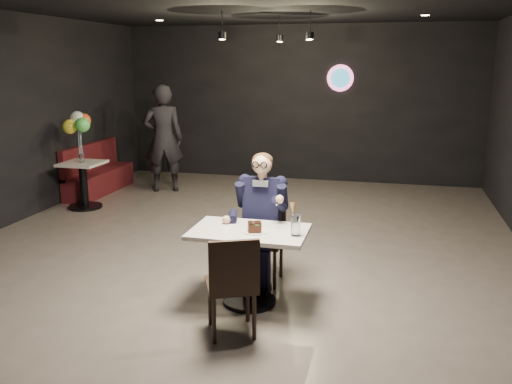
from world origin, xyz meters
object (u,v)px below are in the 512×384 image
(seated_man, at_px, (263,217))
(chair_near, at_px, (231,283))
(main_table, at_px, (249,267))
(passerby, at_px, (163,139))
(sundae_glass, at_px, (296,225))
(chair_far, at_px, (262,241))
(side_table, at_px, (84,185))
(balloon_vase, at_px, (82,158))
(booth_bench, at_px, (99,169))

(seated_man, bearing_deg, chair_near, -90.00)
(main_table, height_order, passerby, passerby)
(sundae_glass, bearing_deg, main_table, 172.00)
(chair_near, distance_m, passerby, 5.55)
(chair_far, relative_size, chair_near, 1.00)
(chair_far, height_order, chair_near, same)
(side_table, distance_m, balloon_vase, 0.43)
(chair_near, distance_m, balloon_vase, 4.88)
(sundae_glass, distance_m, balloon_vase, 4.86)
(side_table, relative_size, passerby, 0.40)
(chair_near, relative_size, passerby, 0.48)
(passerby, bearing_deg, seated_man, 104.84)
(side_table, bearing_deg, balloon_vase, 0.00)
(chair_near, xyz_separation_m, sundae_glass, (0.46, 0.55, 0.39))
(main_table, height_order, seated_man, seated_man)
(chair_near, distance_m, booth_bench, 5.80)
(main_table, bearing_deg, booth_bench, 134.93)
(side_table, bearing_deg, chair_near, -44.34)
(chair_far, bearing_deg, passerby, 126.35)
(chair_far, xyz_separation_m, sundae_glass, (0.46, -0.61, 0.39))
(main_table, relative_size, chair_near, 1.20)
(chair_far, height_order, seated_man, seated_man)
(side_table, relative_size, balloon_vase, 5.68)
(seated_man, height_order, sundae_glass, seated_man)
(sundae_glass, bearing_deg, balloon_vase, 144.07)
(chair_far, distance_m, side_table, 4.14)
(seated_man, relative_size, balloon_vase, 10.65)
(chair_near, bearing_deg, seated_man, 65.56)
(chair_far, distance_m, booth_bench, 4.98)
(balloon_vase, bearing_deg, booth_bench, 106.70)
(main_table, distance_m, seated_man, 0.65)
(chair_near, relative_size, side_table, 1.20)
(chair_far, relative_size, passerby, 0.48)
(booth_bench, bearing_deg, sundae_glass, -42.29)
(chair_far, height_order, side_table, chair_far)
(chair_near, relative_size, balloon_vase, 6.80)
(seated_man, height_order, passerby, passerby)
(sundae_glass, distance_m, side_table, 4.88)
(main_table, relative_size, sundae_glass, 5.59)
(passerby, bearing_deg, booth_bench, 0.08)
(seated_man, relative_size, side_table, 1.88)
(main_table, height_order, booth_bench, booth_bench)
(chair_far, relative_size, booth_bench, 0.52)
(chair_far, relative_size, side_table, 1.20)
(main_table, height_order, balloon_vase, balloon_vase)
(seated_man, bearing_deg, balloon_vase, 147.24)
(main_table, height_order, sundae_glass, sundae_glass)
(seated_man, distance_m, sundae_glass, 0.78)
(seated_man, height_order, balloon_vase, seated_man)
(chair_near, distance_m, seated_man, 1.19)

